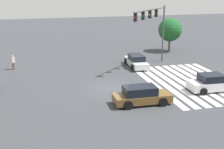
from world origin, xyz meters
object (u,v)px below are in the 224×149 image
Objects in this scene: car_0 at (136,61)px; car_5 at (212,83)px; pedestrian at (13,62)px; tree_corner_b at (170,30)px; car_4 at (141,95)px; traffic_signal_mast at (154,21)px.

car_5 reaches higher than car_0.
tree_corner_b is at bearing 58.26° from pedestrian.
car_4 is at bearing 165.40° from car_0.
tree_corner_b is (6.97, -7.30, 2.38)m from car_0.
pedestrian reaches higher than car_0.
pedestrian is (2.66, 15.40, -4.26)m from traffic_signal_mast.
car_0 is 10.31m from car_5.
traffic_signal_mast reaches higher than car_0.
car_4 is 21.04m from tree_corner_b.
pedestrian is at bearing 102.43° from tree_corner_b.
traffic_signal_mast reaches higher than pedestrian.
pedestrian is 0.35× the size of tree_corner_b.
car_4 is at bearing 149.27° from tree_corner_b.
car_0 is (0.30, 1.83, -4.50)m from traffic_signal_mast.
tree_corner_b is at bearing -43.86° from car_0.
pedestrian is (11.96, 17.36, 0.20)m from car_5.
pedestrian is at bearing 128.66° from car_4.
car_5 is (1.41, -7.17, -0.00)m from car_4.
tree_corner_b reaches higher than car_4.
car_0 is 10.37m from tree_corner_b.
car_5 is (-9.30, -1.96, -4.46)m from traffic_signal_mast.
car_5 is 0.94× the size of tree_corner_b.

